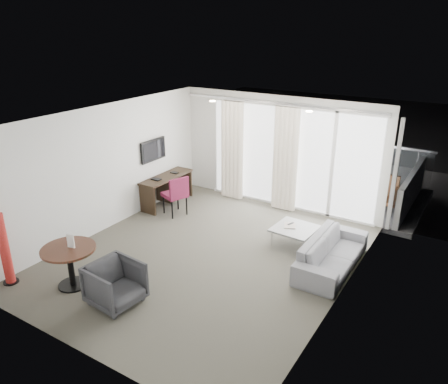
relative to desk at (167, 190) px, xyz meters
The scene contains 28 objects.
floor 2.79m from the desk, 35.79° to the right, with size 5.00×6.00×0.00m, color #4D4A40.
ceiling 3.57m from the desk, 35.79° to the right, with size 5.00×6.00×0.00m, color white.
wall_left 1.89m from the desk, 98.89° to the right, with size 0.00×6.00×2.60m, color silver.
wall_right 5.10m from the desk, 18.84° to the right, with size 0.00×6.00×2.60m, color silver.
wall_front 5.22m from the desk, 64.06° to the right, with size 5.00×0.00×2.60m, color silver.
window_panel 3.01m from the desk, 28.20° to the left, with size 4.00×0.02×2.38m, color white, non-canonical shape.
window_frame 3.01m from the desk, 27.94° to the left, with size 4.10×0.06×2.44m, color white, non-canonical shape.
curtain_left 1.83m from the desk, 47.59° to the left, with size 0.60×0.20×2.38m, color white, non-canonical shape.
curtain_right 2.90m from the desk, 25.68° to the left, with size 0.60×0.20×2.38m, color white, non-canonical shape.
curtain_track 3.30m from the desk, 28.12° to the left, with size 4.80×0.04×0.04m, color #B2B2B7, non-canonical shape.
downlight_a 2.61m from the desk, ahead, with size 0.12×0.12×0.02m, color #FFE0B2.
downlight_b 4.11m from the desk, ahead, with size 0.12×0.12×0.02m, color #FFE0B2.
desk is the anchor object (origin of this frame).
tv 1.04m from the desk, 140.88° to the right, with size 0.05×0.80×0.50m, color black, non-canonical shape.
desk_chair 0.67m from the desk, 35.47° to the right, with size 0.50×0.47×0.92m, color maroon, non-canonical shape.
round_table 3.71m from the desk, 76.18° to the right, with size 0.88×0.88×0.70m, color #3F2014, non-canonical shape.
menu_card 3.69m from the desk, 75.57° to the right, with size 0.13×0.02×0.23m, color white, non-canonical shape.
red_lamp 4.11m from the desk, 91.12° to the right, with size 0.25×0.25×1.26m, color #B0231F.
tub_armchair 4.03m from the desk, 62.46° to the right, with size 0.73×0.75×0.69m, color #2E2E31.
coffee_table 3.45m from the desk, ahead, with size 0.79×0.79×0.35m, color gray, non-canonical shape.
remote 3.31m from the desk, ahead, with size 0.05×0.16×0.02m, color black, non-canonical shape.
magazine 3.32m from the desk, ahead, with size 0.21×0.27×0.02m, color gray, non-canonical shape.
sofa 4.41m from the desk, ahead, with size 1.95×0.76×0.57m, color gray.
terrace_slab 3.87m from the desk, 48.52° to the left, with size 5.60×3.00×0.12m, color #4D4D50.
rattan_chair_a 3.84m from the desk, 36.62° to the left, with size 0.50×0.50×0.73m, color brown, non-canonical shape.
rattan_chair_b 5.10m from the desk, 28.37° to the left, with size 0.53×0.53×0.78m, color brown, non-canonical shape.
rattan_table 4.41m from the desk, 42.92° to the left, with size 0.46×0.46×0.46m, color brown, non-canonical shape.
balustrade 5.03m from the desk, 59.54° to the left, with size 5.50×0.06×1.05m, color #B2B2B7, non-canonical shape.
Camera 1 is at (4.07, -5.93, 4.10)m, focal length 35.00 mm.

